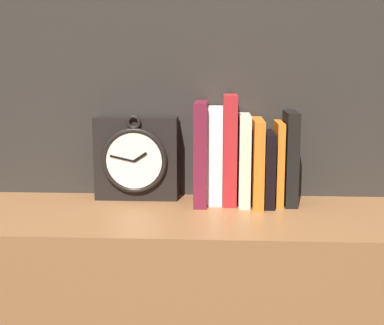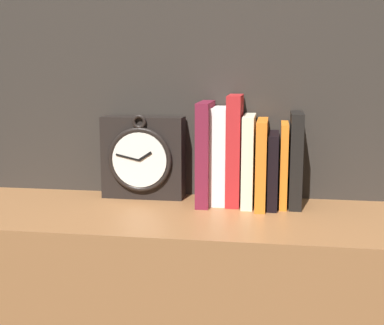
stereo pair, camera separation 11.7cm
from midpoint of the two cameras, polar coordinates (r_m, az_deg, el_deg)
name	(u,v)px [view 1 (the left image)]	position (r m, az deg, el deg)	size (l,w,h in m)	color
wall_back	(197,21)	(1.36, -2.05, 14.87)	(6.00, 0.05, 2.60)	#2D2823
clock	(137,158)	(1.32, -8.47, 0.43)	(0.20, 0.08, 0.21)	black
book_slot0_maroon	(201,153)	(1.27, -1.67, 1.01)	(0.03, 0.14, 0.24)	maroon
book_slot1_white	(215,155)	(1.28, -0.13, 0.80)	(0.04, 0.11, 0.23)	white
book_slot2_red	(230,149)	(1.27, 1.45, 1.40)	(0.03, 0.12, 0.26)	#AF1F21
book_slot3_cream	(244,159)	(1.27, 2.97, 0.31)	(0.03, 0.13, 0.21)	beige
book_slot4_orange	(257,162)	(1.26, 4.36, 0.02)	(0.02, 0.15, 0.20)	orange
book_slot5_black	(268,168)	(1.27, 5.55, -0.63)	(0.02, 0.14, 0.17)	black
book_slot6_orange	(278,163)	(1.28, 6.64, -0.05)	(0.02, 0.12, 0.19)	orange
book_slot7_black	(290,158)	(1.28, 7.87, 0.47)	(0.03, 0.12, 0.22)	black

